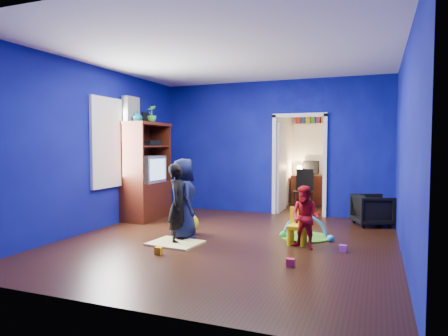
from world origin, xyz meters
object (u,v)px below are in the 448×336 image
at_px(vase, 137,116).
at_px(play_mat, 305,237).
at_px(folding_chair, 303,191).
at_px(toddler_red, 305,217).
at_px(crt_tv, 148,169).
at_px(study_desk, 310,190).
at_px(kid_chair, 297,228).
at_px(child_black, 178,203).
at_px(child_navy, 183,199).
at_px(armchair, 372,210).
at_px(hopper_ball, 188,224).
at_px(tv_armoire, 146,171).

height_order(vase, play_mat, vase).
bearing_deg(folding_chair, toddler_red, -79.68).
distance_m(crt_tv, study_desk, 4.19).
relative_size(kid_chair, folding_chair, 0.54).
relative_size(vase, study_desk, 0.24).
relative_size(child_black, folding_chair, 1.33).
height_order(child_black, folding_chair, child_black).
relative_size(child_navy, toddler_red, 1.41).
xyz_separation_m(armchair, toddler_red, (-0.89, -2.12, 0.17)).
height_order(armchair, study_desk, study_desk).
xyz_separation_m(armchair, folding_chair, (-1.49, 1.18, 0.17)).
distance_m(child_black, kid_chair, 1.86).
relative_size(vase, kid_chair, 0.42).
bearing_deg(crt_tv, folding_chair, 37.19).
relative_size(hopper_ball, play_mat, 0.47).
relative_size(toddler_red, kid_chair, 1.84).
relative_size(toddler_red, tv_armoire, 0.47).
xyz_separation_m(crt_tv, kid_chair, (3.23, -0.99, -0.77)).
bearing_deg(armchair, hopper_ball, 101.74).
bearing_deg(kid_chair, study_desk, 99.15).
xyz_separation_m(child_navy, toddler_red, (1.95, 0.07, -0.19)).
distance_m(tv_armoire, play_mat, 3.48).
bearing_deg(armchair, crt_tv, 80.24).
bearing_deg(hopper_ball, play_mat, 15.38).
bearing_deg(armchair, play_mat, 122.45).
distance_m(crt_tv, play_mat, 3.45).
bearing_deg(toddler_red, folding_chair, 117.69).
xyz_separation_m(child_black, play_mat, (1.77, 1.05, -0.60)).
height_order(child_navy, kid_chair, child_navy).
bearing_deg(study_desk, play_mat, -82.28).
xyz_separation_m(armchair, kid_chair, (-1.04, -1.92, -0.04)).
xyz_separation_m(child_navy, crt_tv, (-1.43, 1.25, 0.37)).
height_order(toddler_red, kid_chair, toddler_red).
xyz_separation_m(vase, crt_tv, (0.04, 0.30, -1.05)).
relative_size(toddler_red, crt_tv, 1.32).
bearing_deg(play_mat, study_desk, 97.72).
height_order(child_navy, tv_armoire, tv_armoire).
distance_m(tv_armoire, study_desk, 4.21).
distance_m(kid_chair, study_desk, 4.08).
height_order(child_navy, play_mat, child_navy).
xyz_separation_m(tv_armoire, crt_tv, (0.04, 0.00, 0.04)).
distance_m(toddler_red, study_desk, 4.30).
bearing_deg(play_mat, hopper_ball, -164.62).
distance_m(kid_chair, play_mat, 0.56).
xyz_separation_m(toddler_red, hopper_ball, (-2.00, 0.18, -0.27)).
height_order(kid_chair, study_desk, study_desk).
height_order(hopper_ball, folding_chair, folding_chair).
bearing_deg(child_navy, crt_tv, 9.06).
bearing_deg(folding_chair, vase, -139.49).
xyz_separation_m(hopper_ball, kid_chair, (1.85, 0.02, 0.06)).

